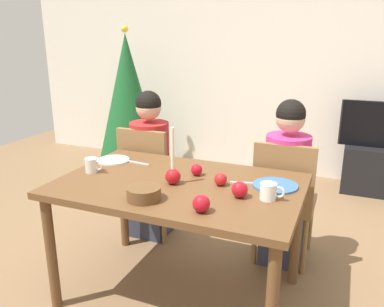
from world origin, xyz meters
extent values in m
plane|color=brown|center=(0.00, 0.00, 0.00)|extent=(7.68, 7.68, 0.00)
cube|color=silver|center=(0.00, 2.60, 1.30)|extent=(6.40, 0.10, 2.60)
cube|color=brown|center=(0.00, 0.00, 0.73)|extent=(1.40, 0.90, 0.04)
cylinder|color=brown|center=(-0.64, -0.39, 0.35)|extent=(0.06, 0.06, 0.71)
cylinder|color=brown|center=(-0.64, 0.39, 0.35)|extent=(0.06, 0.06, 0.71)
cylinder|color=brown|center=(0.64, 0.39, 0.35)|extent=(0.06, 0.06, 0.71)
cube|color=olive|center=(-0.54, 0.69, 0.43)|extent=(0.40, 0.40, 0.04)
cube|color=olive|center=(-0.54, 0.51, 0.68)|extent=(0.40, 0.04, 0.45)
cylinder|color=olive|center=(-0.37, 0.86, 0.21)|extent=(0.04, 0.04, 0.41)
cylinder|color=olive|center=(-0.71, 0.86, 0.21)|extent=(0.04, 0.04, 0.41)
cylinder|color=olive|center=(-0.37, 0.52, 0.21)|extent=(0.04, 0.04, 0.41)
cylinder|color=olive|center=(-0.71, 0.52, 0.21)|extent=(0.04, 0.04, 0.41)
cube|color=olive|center=(0.52, 0.69, 0.43)|extent=(0.40, 0.40, 0.04)
cube|color=olive|center=(0.52, 0.51, 0.68)|extent=(0.40, 0.04, 0.45)
cylinder|color=olive|center=(0.69, 0.86, 0.21)|extent=(0.04, 0.04, 0.41)
cylinder|color=olive|center=(0.35, 0.86, 0.21)|extent=(0.04, 0.04, 0.41)
cylinder|color=olive|center=(0.69, 0.52, 0.21)|extent=(0.04, 0.04, 0.41)
cylinder|color=olive|center=(0.35, 0.52, 0.21)|extent=(0.04, 0.04, 0.41)
cube|color=#33384C|center=(-0.54, 0.64, 0.23)|extent=(0.28, 0.28, 0.45)
cylinder|color=#AD2323|center=(-0.54, 0.64, 0.69)|extent=(0.30, 0.30, 0.48)
sphere|color=tan|center=(-0.54, 0.64, 1.04)|extent=(0.19, 0.19, 0.19)
sphere|color=black|center=(-0.54, 0.64, 1.07)|extent=(0.19, 0.19, 0.19)
cube|color=#33384C|center=(0.52, 0.64, 0.23)|extent=(0.28, 0.28, 0.45)
cylinder|color=#D1337A|center=(0.52, 0.64, 0.69)|extent=(0.30, 0.30, 0.48)
sphere|color=tan|center=(0.52, 0.64, 1.04)|extent=(0.19, 0.19, 0.19)
sphere|color=black|center=(0.52, 0.64, 1.07)|extent=(0.19, 0.19, 0.19)
cube|color=black|center=(1.18, 2.30, 0.24)|extent=(0.64, 0.40, 0.48)
cube|color=black|center=(1.18, 2.30, 0.71)|extent=(0.79, 0.04, 0.46)
cube|color=black|center=(1.18, 2.30, 0.71)|extent=(0.76, 0.05, 0.46)
cylinder|color=brown|center=(-1.55, 1.99, 0.07)|extent=(0.08, 0.08, 0.14)
cone|color=#195628|center=(-1.55, 1.99, 0.87)|extent=(0.73, 0.73, 1.45)
sphere|color=yellow|center=(-1.55, 1.99, 1.63)|extent=(0.08, 0.08, 0.08)
sphere|color=red|center=(-0.02, -0.03, 0.80)|extent=(0.09, 0.09, 0.09)
cylinder|color=#EFE5C6|center=(-0.02, -0.03, 0.96)|extent=(0.02, 0.02, 0.24)
cylinder|color=silver|center=(-0.58, 0.20, 0.76)|extent=(0.22, 0.22, 0.01)
cylinder|color=teal|center=(0.53, 0.15, 0.76)|extent=(0.25, 0.25, 0.01)
cylinder|color=silver|center=(-0.58, -0.04, 0.79)|extent=(0.08, 0.08, 0.09)
torus|color=silver|center=(-0.52, -0.04, 0.80)|extent=(0.06, 0.01, 0.06)
cylinder|color=white|center=(0.53, -0.04, 0.79)|extent=(0.09, 0.09, 0.09)
torus|color=white|center=(0.58, -0.04, 0.80)|extent=(0.06, 0.01, 0.06)
cube|color=silver|center=(-0.40, 0.22, 0.75)|extent=(0.18, 0.03, 0.01)
cube|color=silver|center=(0.36, 0.13, 0.75)|extent=(0.18, 0.06, 0.01)
cylinder|color=brown|center=(-0.07, -0.29, 0.78)|extent=(0.18, 0.18, 0.07)
sphere|color=red|center=(0.24, 0.05, 0.79)|extent=(0.07, 0.07, 0.07)
sphere|color=red|center=(0.26, -0.31, 0.79)|extent=(0.09, 0.09, 0.09)
sphere|color=red|center=(0.38, -0.07, 0.79)|extent=(0.09, 0.09, 0.09)
sphere|color=red|center=(0.05, 0.15, 0.79)|extent=(0.07, 0.07, 0.07)
camera|label=1|loc=(0.88, -1.92, 1.57)|focal=36.60mm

